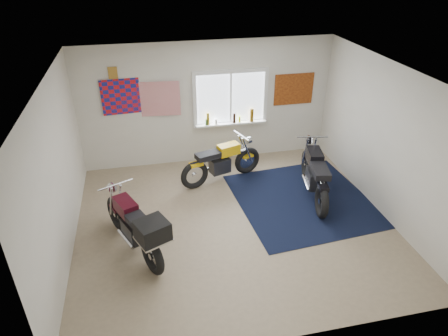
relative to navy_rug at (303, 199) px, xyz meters
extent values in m
plane|color=#9E896B|center=(-1.50, -0.42, -0.01)|extent=(5.50, 5.50, 0.00)
plane|color=white|center=(-1.50, -0.42, 2.69)|extent=(5.50, 5.50, 0.00)
plane|color=silver|center=(-1.50, 2.08, 1.34)|extent=(5.50, 0.00, 5.50)
plane|color=silver|center=(-1.50, -2.92, 1.34)|extent=(5.50, 0.00, 5.50)
plane|color=silver|center=(-4.25, -0.42, 1.34)|extent=(0.00, 5.00, 5.00)
plane|color=silver|center=(1.25, -0.42, 1.34)|extent=(0.00, 5.00, 5.00)
cube|color=black|center=(0.00, 0.00, 0.00)|extent=(2.70, 2.79, 0.01)
cube|color=white|center=(-1.00, 2.06, 1.44)|extent=(1.50, 0.02, 1.10)
cube|color=white|center=(-1.00, 2.05, 2.03)|extent=(1.66, 0.06, 0.08)
cube|color=white|center=(-1.00, 2.05, 0.85)|extent=(1.66, 0.06, 0.08)
cube|color=white|center=(-1.79, 2.05, 1.44)|extent=(0.08, 0.06, 1.10)
cube|color=white|center=(-0.21, 2.05, 1.44)|extent=(0.08, 0.06, 1.10)
cube|color=white|center=(-1.00, 2.05, 1.44)|extent=(0.04, 0.06, 1.10)
cube|color=white|center=(-1.00, 1.99, 0.87)|extent=(1.60, 0.16, 0.04)
cylinder|color=olive|center=(-1.52, 1.98, 1.03)|extent=(0.07, 0.07, 0.28)
cylinder|color=white|center=(-1.34, 1.98, 0.95)|extent=(0.06, 0.06, 0.12)
cylinder|color=black|center=(-0.93, 1.98, 1.00)|extent=(0.06, 0.06, 0.22)
cylinder|color=yellow|center=(-0.80, 1.98, 0.96)|extent=(0.05, 0.05, 0.14)
cylinder|color=brown|center=(-0.53, 1.98, 1.04)|extent=(0.09, 0.09, 0.30)
cylinder|color=#2E4319|center=(-1.54, 1.98, 0.96)|extent=(0.07, 0.07, 0.13)
plane|color=red|center=(-3.20, 2.06, 1.64)|extent=(1.00, 0.07, 1.00)
plane|color=red|center=(-2.55, 2.04, 1.54)|extent=(0.90, 0.09, 0.90)
cube|color=#A6782F|center=(-3.40, 2.06, 2.14)|extent=(0.18, 0.02, 0.24)
cube|color=#A54C14|center=(0.45, 2.06, 1.54)|extent=(0.90, 0.03, 0.70)
torus|color=black|center=(-0.80, 1.27, 0.29)|extent=(0.61, 0.30, 0.61)
torus|color=black|center=(-2.00, 0.88, 0.29)|extent=(0.61, 0.30, 0.61)
cylinder|color=silver|center=(-0.80, 1.27, 0.29)|extent=(0.12, 0.12, 0.10)
cylinder|color=silver|center=(-2.00, 0.88, 0.29)|extent=(0.12, 0.12, 0.10)
cylinder|color=silver|center=(-1.40, 1.08, 0.55)|extent=(1.11, 0.42, 0.08)
cube|color=#28292B|center=(-1.44, 1.06, 0.36)|extent=(0.46, 0.36, 0.31)
cylinder|color=silver|center=(-1.49, 1.20, 0.26)|extent=(0.49, 0.21, 0.06)
cube|color=#E8B10C|center=(-1.25, 1.13, 0.68)|extent=(0.50, 0.36, 0.22)
cube|color=black|center=(-1.70, 0.98, 0.66)|extent=(0.55, 0.39, 0.11)
cube|color=#E8B10C|center=(-1.96, 0.90, 0.54)|extent=(0.30, 0.22, 0.07)
cube|color=#E8B10C|center=(-0.80, 1.27, 0.40)|extent=(0.28, 0.20, 0.05)
cylinder|color=silver|center=(-0.95, 1.22, 0.92)|extent=(0.20, 0.54, 0.03)
cylinder|color=silver|center=(-0.78, 1.27, 0.77)|extent=(0.13, 0.17, 0.14)
torus|color=black|center=(0.39, 0.83, 0.31)|extent=(0.26, 0.65, 0.64)
torus|color=black|center=(0.11, -0.55, 0.31)|extent=(0.26, 0.65, 0.64)
cylinder|color=silver|center=(0.39, 0.83, 0.31)|extent=(0.12, 0.13, 0.11)
cylinder|color=silver|center=(0.11, -0.55, 0.31)|extent=(0.12, 0.13, 0.11)
cylinder|color=silver|center=(0.25, 0.14, 0.62)|extent=(0.35, 1.27, 0.09)
cube|color=#28292B|center=(0.24, 0.09, 0.40)|extent=(0.37, 0.50, 0.34)
cylinder|color=silver|center=(0.08, 0.12, 0.30)|extent=(0.18, 0.56, 0.07)
cube|color=black|center=(0.29, 0.32, 0.76)|extent=(0.36, 0.55, 0.24)
cube|color=black|center=(0.18, -0.21, 0.74)|extent=(0.39, 0.60, 0.12)
cube|color=black|center=(0.12, -0.50, 0.60)|extent=(0.22, 0.33, 0.08)
cube|color=black|center=(0.39, 0.83, 0.43)|extent=(0.20, 0.31, 0.05)
cylinder|color=silver|center=(0.36, 0.65, 1.02)|extent=(0.62, 0.16, 0.04)
cylinder|color=silver|center=(0.40, 0.85, 0.86)|extent=(0.18, 0.13, 0.16)
torus|color=black|center=(-3.52, -0.13, 0.30)|extent=(0.37, 0.62, 0.62)
torus|color=black|center=(-2.97, -1.35, 0.30)|extent=(0.37, 0.62, 0.62)
cylinder|color=silver|center=(-3.52, -0.13, 0.30)|extent=(0.13, 0.14, 0.11)
cylinder|color=silver|center=(-2.97, -1.35, 0.30)|extent=(0.13, 0.14, 0.11)
cylinder|color=silver|center=(-3.25, -0.74, 0.59)|extent=(0.57, 1.13, 0.09)
cube|color=#28292B|center=(-3.23, -0.79, 0.38)|extent=(0.42, 0.50, 0.32)
cylinder|color=silver|center=(-3.37, -0.85, 0.28)|extent=(0.28, 0.51, 0.07)
cube|color=#380912|center=(-3.32, -0.59, 0.72)|extent=(0.42, 0.54, 0.23)
cube|color=black|center=(-3.11, -1.05, 0.70)|extent=(0.46, 0.59, 0.11)
cube|color=#380912|center=(-2.99, -1.31, 0.57)|extent=(0.26, 0.32, 0.08)
cube|color=#380912|center=(-3.52, -0.13, 0.41)|extent=(0.23, 0.30, 0.05)
cylinder|color=silver|center=(-3.45, -0.29, 0.97)|extent=(0.55, 0.27, 0.03)
cylinder|color=silver|center=(-3.53, -0.12, 0.82)|extent=(0.18, 0.15, 0.15)
cube|color=black|center=(-2.93, -1.44, 0.84)|extent=(0.56, 0.54, 0.29)
camera|label=1|loc=(-2.88, -6.04, 4.39)|focal=32.00mm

